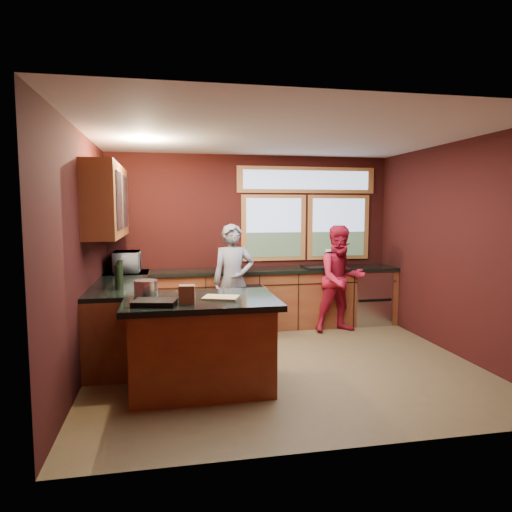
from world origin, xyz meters
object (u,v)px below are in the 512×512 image
object	(u,v)px
island	(201,343)
person_grey	(233,281)
cutting_board	(221,297)
stock_pot	(146,289)
person_red	(341,279)

from	to	relation	value
island	person_grey	world-z (taller)	person_grey
cutting_board	stock_pot	distance (m)	0.78
island	cutting_board	world-z (taller)	cutting_board
person_grey	stock_pot	size ratio (longest dim) A/B	6.83
person_red	cutting_board	size ratio (longest dim) A/B	4.60
island	stock_pot	xyz separation A→B (m)	(-0.55, 0.15, 0.56)
person_red	stock_pot	xyz separation A→B (m)	(-2.78, -1.66, 0.23)
island	person_red	xyz separation A→B (m)	(2.23, 1.81, 0.33)
stock_pot	person_red	bearing A→B (deg)	30.87
island	person_grey	xyz separation A→B (m)	(0.59, 1.81, 0.34)
person_grey	person_red	distance (m)	1.64
person_grey	stock_pot	bearing A→B (deg)	-122.96
person_red	person_grey	bearing A→B (deg)	174.58
stock_pot	island	bearing A→B (deg)	-15.26
person_grey	cutting_board	xyz separation A→B (m)	(-0.39, -1.86, 0.14)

